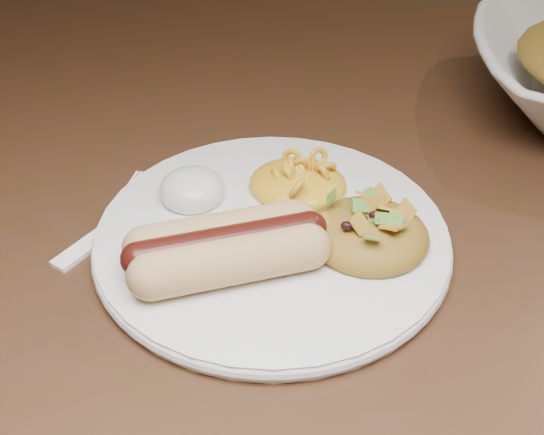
# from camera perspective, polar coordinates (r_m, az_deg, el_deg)

# --- Properties ---
(table) EXTENTS (1.60, 0.90, 0.75)m
(table) POSITION_cam_1_polar(r_m,az_deg,el_deg) (0.62, 7.85, -3.68)
(table) COLOR #3F2119
(table) RESTS_ON floor
(plate) EXTENTS (0.32, 0.32, 0.01)m
(plate) POSITION_cam_1_polar(r_m,az_deg,el_deg) (0.48, 0.00, -1.58)
(plate) COLOR white
(plate) RESTS_ON table
(hotdog) EXTENTS (0.12, 0.11, 0.03)m
(hotdog) POSITION_cam_1_polar(r_m,az_deg,el_deg) (0.44, -4.07, -2.61)
(hotdog) COLOR #E5C17B
(hotdog) RESTS_ON plate
(mac_and_cheese) EXTENTS (0.10, 0.09, 0.03)m
(mac_and_cheese) POSITION_cam_1_polar(r_m,az_deg,el_deg) (0.51, 2.35, 4.04)
(mac_and_cheese) COLOR orange
(mac_and_cheese) RESTS_ON plate
(sour_cream) EXTENTS (0.06, 0.06, 0.03)m
(sour_cream) POSITION_cam_1_polar(r_m,az_deg,el_deg) (0.50, -7.25, 3.22)
(sour_cream) COLOR silver
(sour_cream) RESTS_ON plate
(taco_salad) EXTENTS (0.09, 0.08, 0.04)m
(taco_salad) POSITION_cam_1_polar(r_m,az_deg,el_deg) (0.46, 8.71, -0.72)
(taco_salad) COLOR #B43D13
(taco_salad) RESTS_ON plate
(fork) EXTENTS (0.07, 0.12, 0.00)m
(fork) POSITION_cam_1_polar(r_m,az_deg,el_deg) (0.51, -14.61, -1.21)
(fork) COLOR white
(fork) RESTS_ON table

